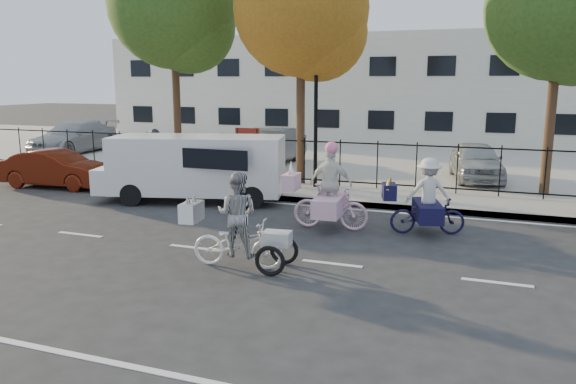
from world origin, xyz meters
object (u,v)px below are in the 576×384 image
at_px(unicorn_bike, 329,197).
at_px(white_van, 195,165).
at_px(red_sedan, 57,169).
at_px(pedestrian, 156,155).
at_px(lamppost, 316,93).
at_px(lot_car_b, 214,149).
at_px(lot_car_d, 476,161).
at_px(lot_car_a, 74,137).
at_px(lot_car_c, 269,147).
at_px(bull_bike, 427,204).
at_px(zebra_trike, 238,231).

height_order(unicorn_bike, white_van, unicorn_bike).
height_order(red_sedan, pedestrian, pedestrian).
distance_m(lamppost, lot_car_b, 6.38).
bearing_deg(red_sedan, lot_car_d, -71.50).
xyz_separation_m(lot_car_a, lot_car_c, (9.99, -0.33, 0.00)).
xyz_separation_m(bull_bike, pedestrian, (-9.22, 3.05, 0.33)).
relative_size(lamppost, lot_car_d, 1.15).
bearing_deg(pedestrian, lot_car_a, -42.40).
relative_size(bull_bike, pedestrian, 1.11).
height_order(lamppost, bull_bike, lamppost).
height_order(pedestrian, lot_car_b, pedestrian).
height_order(red_sedan, lot_car_a, lot_car_a).
relative_size(zebra_trike, lot_car_c, 0.49).
bearing_deg(lot_car_d, pedestrian, -168.82).
relative_size(red_sedan, lot_car_c, 0.85).
bearing_deg(lot_car_c, lot_car_d, -2.26).
bearing_deg(zebra_trike, pedestrian, 36.31).
bearing_deg(white_van, lot_car_a, 131.72).
distance_m(lamppost, unicorn_bike, 5.21).
bearing_deg(pedestrian, lot_car_c, -122.37).
height_order(pedestrian, lot_car_a, pedestrian).
bearing_deg(pedestrian, white_van, 136.03).
bearing_deg(lot_car_d, red_sedan, -168.01).
xyz_separation_m(unicorn_bike, lot_car_c, (-4.93, 8.28, 0.10)).
xyz_separation_m(zebra_trike, unicorn_bike, (0.84, 3.26, 0.07)).
bearing_deg(lamppost, red_sedan, -164.38).
bearing_deg(pedestrian, lamppost, -179.46).
height_order(pedestrian, lot_car_d, pedestrian).
bearing_deg(bull_bike, lot_car_d, -22.53).
height_order(lamppost, lot_car_b, lamppost).
distance_m(lamppost, white_van, 4.38).
xyz_separation_m(pedestrian, lot_car_a, (-7.91, 5.19, -0.16)).
xyz_separation_m(lot_car_b, lot_car_d, (9.89, 0.17, -0.00)).
bearing_deg(lot_car_c, lot_car_a, -178.35).
bearing_deg(zebra_trike, red_sedan, 53.42).
height_order(pedestrian, lot_car_c, pedestrian).
distance_m(bull_bike, white_van, 6.91).
xyz_separation_m(lamppost, bull_bike, (3.93, -3.95, -2.41)).
bearing_deg(lot_car_d, white_van, -153.57).
bearing_deg(unicorn_bike, red_sedan, 75.84).
bearing_deg(pedestrian, unicorn_bike, 144.81).
relative_size(unicorn_bike, bull_bike, 1.07).
bearing_deg(lamppost, lot_car_c, 129.16).
bearing_deg(lot_car_a, bull_bike, -27.87).
distance_m(unicorn_bike, pedestrian, 7.81).
bearing_deg(lot_car_a, white_van, -35.83).
height_order(lot_car_a, lot_car_c, lot_car_c).
bearing_deg(unicorn_bike, lot_car_d, -24.64).
bearing_deg(lot_car_d, lot_car_a, 165.59).
distance_m(white_van, pedestrian, 2.99).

